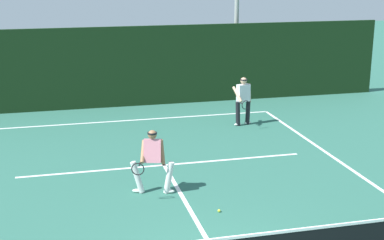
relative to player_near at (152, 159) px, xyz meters
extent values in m
cube|color=white|center=(0.62, 6.44, -0.84)|extent=(9.39, 0.10, 0.01)
cube|color=white|center=(0.62, 1.79, -0.84)|extent=(7.66, 0.10, 0.01)
cube|color=white|center=(0.62, -1.10, -0.84)|extent=(0.10, 6.40, 0.01)
cube|color=white|center=(0.62, -4.30, 0.10)|extent=(10.12, 0.03, 0.05)
cylinder|color=silver|center=(0.36, -0.09, -0.45)|extent=(0.29, 0.21, 0.78)
cylinder|color=silver|center=(-0.35, 0.11, -0.45)|extent=(0.35, 0.22, 0.78)
ellipsoid|color=white|center=(0.36, -0.09, -0.79)|extent=(0.28, 0.18, 0.09)
ellipsoid|color=white|center=(-0.35, 0.11, -0.79)|extent=(0.28, 0.18, 0.09)
cube|color=pink|center=(0.01, 0.01, 0.20)|extent=(0.47, 0.42, 0.57)
cylinder|color=#9E704C|center=(0.22, -0.05, 0.18)|extent=(0.16, 0.13, 0.60)
cylinder|color=#9E704C|center=(-0.20, 0.07, 0.18)|extent=(0.23, 0.51, 0.45)
sphere|color=#9E704C|center=(0.01, 0.01, 0.59)|extent=(0.21, 0.21, 0.21)
cylinder|color=black|center=(0.01, 0.01, 0.63)|extent=(0.28, 0.28, 0.04)
cylinder|color=black|center=(-0.32, -0.16, -0.03)|extent=(0.10, 0.26, 0.03)
torus|color=black|center=(-0.41, -0.48, -0.03)|extent=(0.29, 0.10, 0.29)
cylinder|color=black|center=(4.11, 5.03, -0.43)|extent=(0.19, 0.18, 0.81)
cylinder|color=black|center=(3.73, 4.94, -0.43)|extent=(0.20, 0.18, 0.81)
ellipsoid|color=white|center=(4.11, 5.03, -0.79)|extent=(0.28, 0.17, 0.09)
ellipsoid|color=white|center=(3.73, 4.94, -0.79)|extent=(0.28, 0.17, 0.09)
cube|color=silver|center=(3.92, 4.99, 0.25)|extent=(0.46, 0.33, 0.58)
cylinder|color=tan|center=(4.14, 5.04, 0.23)|extent=(0.16, 0.13, 0.63)
cylinder|color=tan|center=(3.69, 4.93, 0.23)|extent=(0.22, 0.55, 0.47)
sphere|color=tan|center=(3.92, 4.99, 0.66)|extent=(0.22, 0.22, 0.22)
cylinder|color=black|center=(3.92, 4.99, 0.70)|extent=(0.28, 0.28, 0.04)
cylinder|color=black|center=(3.70, 4.68, 0.01)|extent=(0.09, 0.26, 0.03)
torus|color=black|center=(3.78, 4.35, 0.01)|extent=(0.29, 0.09, 0.29)
sphere|color=#D1E033|center=(1.21, -1.39, -0.81)|extent=(0.07, 0.07, 0.07)
cube|color=black|center=(0.62, 8.48, 0.66)|extent=(20.11, 0.12, 3.00)
cylinder|color=#9EA39E|center=(5.08, 9.37, 2.34)|extent=(0.18, 0.18, 6.35)
camera|label=1|loc=(-2.04, -12.11, 4.36)|focal=52.56mm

